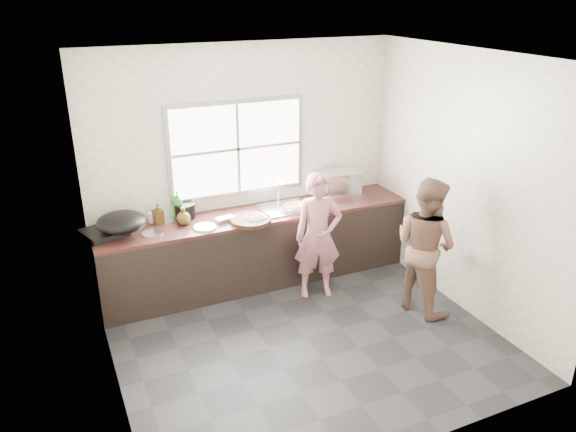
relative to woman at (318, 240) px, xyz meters
name	(u,v)px	position (x,y,z in m)	size (l,w,h in m)	color
floor	(306,338)	(-0.50, -0.74, -0.67)	(3.60, 3.20, 0.01)	#252528
ceiling	(310,57)	(-0.50, -0.74, 2.04)	(3.60, 3.20, 0.01)	silver
wall_back	(246,164)	(-0.50, 0.87, 0.69)	(3.60, 0.01, 2.70)	beige
wall_left	(100,248)	(-2.30, -0.74, 0.69)	(0.01, 3.20, 2.70)	silver
wall_right	(466,185)	(1.31, -0.74, 0.69)	(0.01, 3.20, 2.70)	silver
wall_front	(415,295)	(-0.50, -2.34, 0.69)	(3.60, 0.01, 2.70)	beige
cabinet	(257,249)	(-0.50, 0.55, -0.25)	(3.60, 0.62, 0.82)	black
countertop	(257,215)	(-0.50, 0.55, 0.18)	(3.60, 0.64, 0.04)	#391C17
sink	(285,208)	(-0.15, 0.55, 0.20)	(0.55, 0.45, 0.02)	silver
faucet	(278,191)	(-0.15, 0.75, 0.35)	(0.02, 0.02, 0.30)	silver
window_frame	(237,148)	(-0.60, 0.85, 0.89)	(1.60, 0.05, 1.10)	#9EA0A5
window_glazing	(238,149)	(-0.60, 0.83, 0.89)	(1.50, 0.01, 1.00)	white
woman	(318,240)	(0.00, 0.00, 0.00)	(0.49, 0.32, 1.33)	#B86E79
person_side	(425,245)	(0.89, -0.72, 0.07)	(0.72, 0.56, 1.47)	brown
cutting_board	(251,220)	(-0.65, 0.34, 0.22)	(0.45, 0.45, 0.04)	black
cleaver	(225,217)	(-0.90, 0.48, 0.24)	(0.20, 0.10, 0.01)	silver
bowl_mince	(255,219)	(-0.60, 0.34, 0.22)	(0.23, 0.23, 0.06)	white
bowl_crabs	(295,208)	(-0.07, 0.45, 0.23)	(0.19, 0.19, 0.06)	white
bowl_held	(288,210)	(-0.17, 0.44, 0.23)	(0.20, 0.20, 0.06)	white
black_pot	(185,211)	(-1.27, 0.76, 0.28)	(0.23, 0.23, 0.16)	black
plate_food	(205,227)	(-1.15, 0.39, 0.21)	(0.24, 0.24, 0.02)	white
bottle_green	(178,204)	(-1.33, 0.78, 0.36)	(0.12, 0.12, 0.32)	#2D822A
bottle_brown_tall	(158,214)	(-1.57, 0.72, 0.30)	(0.09, 0.09, 0.20)	#402810
bottle_brown_short	(184,217)	(-1.32, 0.58, 0.29)	(0.14, 0.14, 0.18)	#4E3513
glass_jar	(152,218)	(-1.63, 0.78, 0.25)	(0.08, 0.08, 0.11)	white
burner	(104,233)	(-2.15, 0.64, 0.23)	(0.39, 0.39, 0.06)	black
wok	(121,222)	(-1.97, 0.54, 0.35)	(0.50, 0.50, 0.19)	black
dish_rack	(340,185)	(0.61, 0.62, 0.36)	(0.43, 0.30, 0.33)	white
pot_lid_left	(152,233)	(-1.69, 0.47, 0.20)	(0.22, 0.22, 0.01)	silver
pot_lid_right	(167,219)	(-1.47, 0.78, 0.20)	(0.24, 0.24, 0.01)	silver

